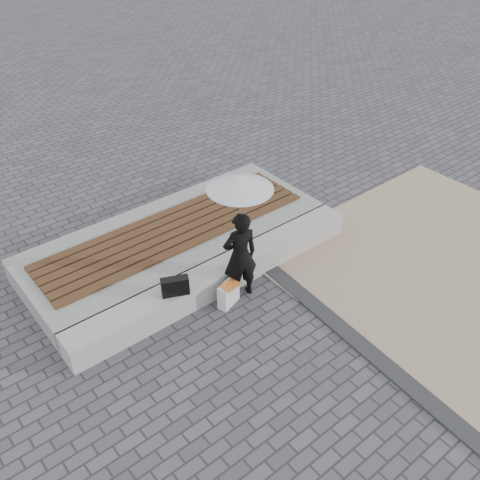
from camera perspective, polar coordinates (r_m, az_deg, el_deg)
name	(u,v)px	position (r m, az deg, el deg)	size (l,w,h in m)	color
ground	(291,346)	(7.39, 5.48, -11.25)	(80.00, 80.00, 0.00)	#4C4C51
terrazzo_zone	(458,270)	(9.23, 22.27, -2.96)	(5.00, 5.00, 0.02)	tan
edging_band	(356,341)	(7.57, 12.33, -10.48)	(0.25, 5.20, 0.04)	#2B2C2E
seating_ledge	(219,276)	(8.13, -2.23, -3.88)	(5.00, 0.45, 0.40)	#A8A8A3
timber_platform	(176,240)	(8.92, -6.89, -0.01)	(5.00, 2.00, 0.40)	gray
timber_decking	(175,229)	(8.80, -6.99, 1.15)	(4.60, 1.20, 0.04)	#52331E
woman	(240,256)	(7.67, 0.00, -1.69)	(0.53, 0.34, 1.44)	black
parasol	(240,182)	(6.99, 0.00, 6.26)	(0.90, 0.90, 1.15)	#ABACB1
handbag	(175,286)	(7.48, -6.97, -4.94)	(0.39, 0.14, 0.27)	black
canvas_tote	(228,294)	(7.84, -1.24, -5.77)	(0.36, 0.15, 0.38)	silver
magazine	(230,285)	(7.68, -1.03, -4.87)	(0.27, 0.20, 0.01)	red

